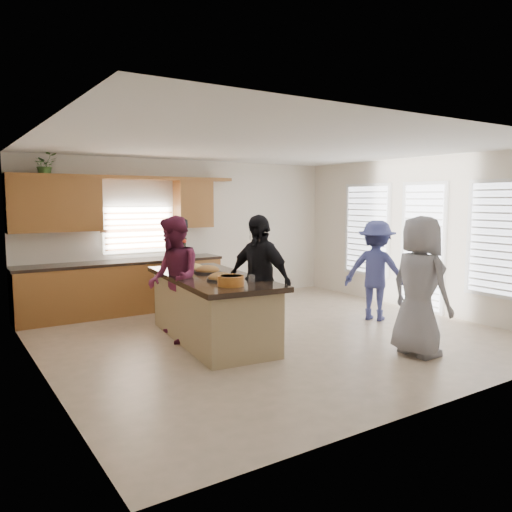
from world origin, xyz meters
TOP-DOWN VIEW (x-y plane):
  - floor at (0.00, 0.00)m, footprint 6.50×6.50m
  - room_shell at (0.00, 0.00)m, footprint 6.52×6.02m
  - back_cabinetry at (-1.47, 2.73)m, footprint 4.08×0.66m
  - right_wall_glazing at (3.22, -0.13)m, footprint 0.06×4.00m
  - island at (-0.90, 0.30)m, footprint 1.43×2.81m
  - platter_front at (-0.98, -0.12)m, footprint 0.38×0.38m
  - platter_mid at (-0.81, 0.60)m, footprint 0.40×0.40m
  - platter_back at (-0.90, 0.95)m, footprint 0.40×0.40m
  - salad_bowl at (-1.09, -0.59)m, footprint 0.34×0.34m
  - clear_cup at (-0.74, -0.53)m, footprint 0.09×0.09m
  - plate_stack at (-0.82, 1.28)m, footprint 0.20×0.20m
  - flower_vase at (-0.81, 1.45)m, footprint 0.14×0.14m
  - potted_plant at (-2.62, 2.82)m, footprint 0.42×0.38m
  - woman_left_back at (-0.62, 2.05)m, footprint 0.51×0.69m
  - woman_left_mid at (-1.37, 0.56)m, footprint 0.86×1.01m
  - woman_left_front at (-0.50, -0.32)m, footprint 0.73×1.16m
  - woman_right_back at (2.03, -0.10)m, footprint 1.10×1.26m
  - woman_right_front at (1.04, -1.80)m, footprint 0.61×0.92m

SIDE VIEW (x-z plane):
  - floor at x=0.00m, z-range 0.00..0.00m
  - island at x=-0.90m, z-range -0.02..0.93m
  - woman_right_back at x=2.03m, z-range 0.00..1.69m
  - woman_left_back at x=-0.62m, z-range 0.00..1.72m
  - woman_left_mid at x=-1.37m, z-range 0.00..1.82m
  - back_cabinetry at x=-1.47m, z-range -0.32..2.14m
  - woman_right_front at x=1.04m, z-range 0.00..1.84m
  - woman_left_front at x=-0.50m, z-range 0.00..1.84m
  - plate_stack at x=-0.82m, z-range 0.95..0.99m
  - platter_front at x=-0.98m, z-range 0.90..1.05m
  - platter_mid at x=-0.81m, z-range 0.90..1.06m
  - platter_back at x=-0.90m, z-range 0.90..1.06m
  - clear_cup at x=-0.74m, z-range 0.95..1.06m
  - salad_bowl at x=-1.09m, z-range 0.96..1.09m
  - flower_vase at x=-0.81m, z-range 0.97..1.41m
  - right_wall_glazing at x=3.22m, z-range 0.22..2.47m
  - room_shell at x=0.00m, z-range 0.50..3.31m
  - potted_plant at x=-2.62m, z-range 2.40..2.80m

